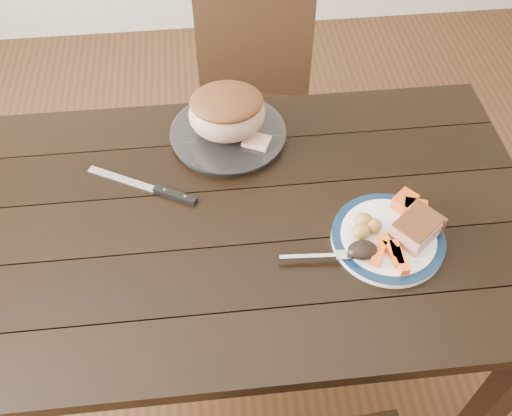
{
  "coord_description": "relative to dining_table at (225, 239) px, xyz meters",
  "views": [
    {
      "loc": [
        -0.01,
        -0.89,
        1.87
      ],
      "look_at": [
        0.08,
        -0.02,
        0.8
      ],
      "focal_mm": 40.0,
      "sensor_mm": 36.0,
      "label": 1
    }
  ],
  "objects": [
    {
      "name": "cut_slice",
      "position": [
        0.11,
        0.23,
        0.12
      ],
      "size": [
        0.09,
        0.08,
        0.02
      ],
      "primitive_type": "cube",
      "rotation": [
        0.0,
        0.0,
        -0.44
      ],
      "color": "tan",
      "rests_on": "serving_platter"
    },
    {
      "name": "roast_joint",
      "position": [
        0.03,
        0.29,
        0.18
      ],
      "size": [
        0.21,
        0.18,
        0.14
      ],
      "primitive_type": "ellipsoid",
      "color": "tan",
      "rests_on": "serving_platter"
    },
    {
      "name": "dark_mushroom",
      "position": [
        0.32,
        -0.16,
        0.13
      ],
      "size": [
        0.07,
        0.05,
        0.03
      ],
      "primitive_type": "ellipsoid",
      "color": "black",
      "rests_on": "dinner_plate"
    },
    {
      "name": "dining_table",
      "position": [
        0.0,
        0.0,
        0.0
      ],
      "size": [
        1.6,
        0.9,
        0.75
      ],
      "rotation": [
        0.0,
        0.0,
        -0.0
      ],
      "color": "black",
      "rests_on": "ground"
    },
    {
      "name": "fork",
      "position": [
        0.22,
        -0.16,
        0.11
      ],
      "size": [
        0.18,
        0.03,
        0.0
      ],
      "rotation": [
        0.0,
        0.0,
        -0.06
      ],
      "color": "silver",
      "rests_on": "dinner_plate"
    },
    {
      "name": "plate_rim",
      "position": [
        0.39,
        -0.11,
        0.11
      ],
      "size": [
        0.27,
        0.27,
        0.02
      ],
      "primitive_type": "torus",
      "color": "#0B1E38",
      "rests_on": "dinner_plate"
    },
    {
      "name": "pumpkin_wedges",
      "position": [
        0.46,
        -0.04,
        0.13
      ],
      "size": [
        0.09,
        0.09,
        0.04
      ],
      "color": "#EE561A",
      "rests_on": "dinner_plate"
    },
    {
      "name": "carving_knife",
      "position": [
        -0.15,
        0.1,
        0.1
      ],
      "size": [
        0.29,
        0.17,
        0.01
      ],
      "rotation": [
        0.0,
        0.0,
        -0.5
      ],
      "color": "silver",
      "rests_on": "dining_table"
    },
    {
      "name": "carrot_batons",
      "position": [
        0.38,
        -0.17,
        0.12
      ],
      "size": [
        0.09,
        0.11,
        0.02
      ],
      "color": "#FF5A15",
      "rests_on": "dinner_plate"
    },
    {
      "name": "pork_slice",
      "position": [
        0.45,
        -0.12,
        0.14
      ],
      "size": [
        0.14,
        0.13,
        0.05
      ],
      "primitive_type": "cube",
      "rotation": [
        0.0,
        0.0,
        0.66
      ],
      "color": "tan",
      "rests_on": "dinner_plate"
    },
    {
      "name": "roasted_potatoes",
      "position": [
        0.34,
        -0.09,
        0.13
      ],
      "size": [
        0.08,
        0.07,
        0.04
      ],
      "color": "gold",
      "rests_on": "dinner_plate"
    },
    {
      "name": "chair_far",
      "position": [
        0.14,
        0.74,
        -0.13
      ],
      "size": [
        0.52,
        0.52,
        0.93
      ],
      "rotation": [
        0.0,
        0.0,
        2.88
      ],
      "color": "black",
      "rests_on": "ground"
    },
    {
      "name": "ground",
      "position": [
        -0.0,
        0.0,
        -0.66
      ],
      "size": [
        4.0,
        4.0,
        0.0
      ],
      "primitive_type": "plane",
      "color": "#472B16",
      "rests_on": "ground"
    },
    {
      "name": "dinner_plate",
      "position": [
        0.39,
        -0.11,
        0.1
      ],
      "size": [
        0.27,
        0.27,
        0.02
      ],
      "primitive_type": "cylinder",
      "color": "white",
      "rests_on": "dining_table"
    },
    {
      "name": "serving_platter",
      "position": [
        0.03,
        0.29,
        0.1
      ],
      "size": [
        0.32,
        0.32,
        0.02
      ],
      "primitive_type": "cylinder",
      "color": "white",
      "rests_on": "dining_table"
    }
  ]
}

